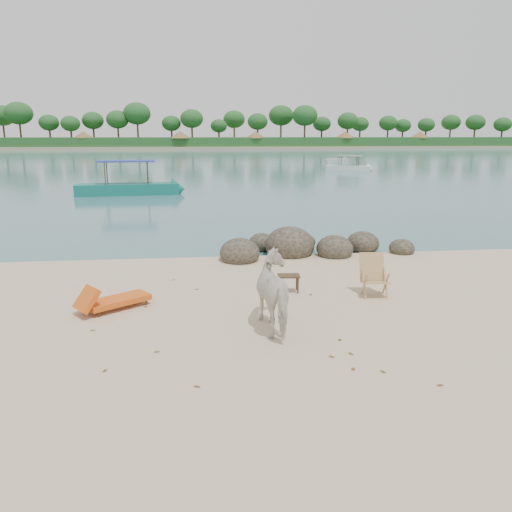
{
  "coord_description": "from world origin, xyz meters",
  "views": [
    {
      "loc": [
        -1.22,
        -9.51,
        3.82
      ],
      "look_at": [
        0.07,
        2.0,
        1.0
      ],
      "focal_mm": 35.0,
      "sensor_mm": 36.0,
      "label": 1
    }
  ],
  "objects_px": {
    "lounge_chair": "(118,298)",
    "boat_near": "(127,166)",
    "boulders": "(302,248)",
    "side_table": "(289,285)",
    "deck_chair": "(375,277)",
    "cow": "(279,294)"
  },
  "relations": [
    {
      "from": "boulders",
      "to": "cow",
      "type": "xyz_separation_m",
      "value": [
        -1.75,
        -6.33,
        0.53
      ]
    },
    {
      "from": "side_table",
      "to": "boat_near",
      "type": "relative_size",
      "value": 0.07
    },
    {
      "from": "cow",
      "to": "boat_near",
      "type": "bearing_deg",
      "value": -85.32
    },
    {
      "from": "boulders",
      "to": "boat_near",
      "type": "height_order",
      "value": "boat_near"
    },
    {
      "from": "boulders",
      "to": "lounge_chair",
      "type": "xyz_separation_m",
      "value": [
        -5.15,
        -4.76,
        0.04
      ]
    },
    {
      "from": "boulders",
      "to": "deck_chair",
      "type": "bearing_deg",
      "value": -79.2
    },
    {
      "from": "boulders",
      "to": "boat_near",
      "type": "bearing_deg",
      "value": 113.82
    },
    {
      "from": "boulders",
      "to": "boat_near",
      "type": "xyz_separation_m",
      "value": [
        -8.01,
        18.14,
        1.57
      ]
    },
    {
      "from": "deck_chair",
      "to": "boulders",
      "type": "bearing_deg",
      "value": 106.26
    },
    {
      "from": "boulders",
      "to": "lounge_chair",
      "type": "relative_size",
      "value": 3.64
    },
    {
      "from": "cow",
      "to": "lounge_chair",
      "type": "height_order",
      "value": "cow"
    },
    {
      "from": "lounge_chair",
      "to": "cow",
      "type": "bearing_deg",
      "value": -61.07
    },
    {
      "from": "side_table",
      "to": "lounge_chair",
      "type": "bearing_deg",
      "value": -165.08
    },
    {
      "from": "side_table",
      "to": "cow",
      "type": "bearing_deg",
      "value": -100.39
    },
    {
      "from": "boulders",
      "to": "lounge_chair",
      "type": "bearing_deg",
      "value": -137.3
    },
    {
      "from": "cow",
      "to": "deck_chair",
      "type": "height_order",
      "value": "cow"
    },
    {
      "from": "lounge_chair",
      "to": "side_table",
      "type": "bearing_deg",
      "value": -25.7
    },
    {
      "from": "deck_chair",
      "to": "cow",
      "type": "bearing_deg",
      "value": -140.47
    },
    {
      "from": "side_table",
      "to": "boat_near",
      "type": "distance_m",
      "value": 23.25
    },
    {
      "from": "lounge_chair",
      "to": "deck_chair",
      "type": "xyz_separation_m",
      "value": [
        6.02,
        0.2,
        0.24
      ]
    },
    {
      "from": "lounge_chair",
      "to": "boat_near",
      "type": "bearing_deg",
      "value": 60.91
    },
    {
      "from": "side_table",
      "to": "boat_near",
      "type": "xyz_separation_m",
      "value": [
        -6.87,
        22.16,
        1.58
      ]
    }
  ]
}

